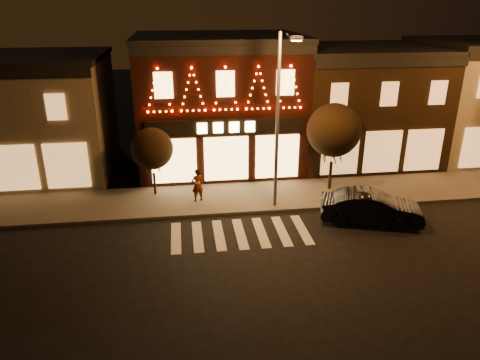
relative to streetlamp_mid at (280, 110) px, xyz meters
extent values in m
plane|color=black|center=(-2.25, -6.34, -5.30)|extent=(120.00, 120.00, 0.00)
cube|color=#47423D|center=(-0.25, 1.66, -5.22)|extent=(44.00, 4.00, 0.15)
cube|color=brown|center=(-15.25, 7.66, -1.80)|extent=(12.00, 8.00, 7.00)
cube|color=black|center=(-2.25, 7.66, -1.30)|extent=(10.00, 8.00, 8.00)
cube|color=black|center=(-2.25, 7.66, 2.85)|extent=(10.20, 8.20, 0.30)
cube|color=black|center=(-2.25, 3.61, 2.45)|extent=(10.00, 0.25, 0.50)
cube|color=black|center=(-2.25, 3.56, -1.70)|extent=(9.00, 0.15, 0.90)
cube|color=#FFD87F|center=(-2.25, 3.46, -1.70)|extent=(3.40, 0.08, 0.60)
cube|color=black|center=(7.25, 7.66, -1.70)|extent=(9.00, 8.00, 7.20)
cube|color=black|center=(7.25, 7.66, 2.05)|extent=(9.20, 8.20, 0.30)
cube|color=black|center=(7.25, 3.61, 1.65)|extent=(9.00, 0.25, 0.50)
cylinder|color=#59595E|center=(-0.05, 0.26, -0.76)|extent=(0.18, 0.18, 8.77)
cylinder|color=#59595E|center=(0.12, -0.61, 3.51)|extent=(0.44, 1.74, 0.11)
cube|color=#59595E|center=(0.28, -1.47, 3.46)|extent=(0.60, 0.41, 0.20)
cube|color=orange|center=(0.28, -1.47, 3.34)|extent=(0.45, 0.29, 0.05)
cylinder|color=black|center=(-6.37, 2.60, -4.53)|extent=(0.14, 0.14, 1.24)
sphere|color=black|center=(-6.37, 2.60, -2.49)|extent=(2.27, 2.27, 2.27)
cylinder|color=black|center=(3.52, 2.05, -4.34)|extent=(0.18, 0.18, 1.62)
sphere|color=black|center=(3.52, 2.05, -1.68)|extent=(2.96, 2.96, 2.96)
imported|color=black|center=(4.25, -2.06, -4.50)|extent=(5.15, 3.02, 1.60)
imported|color=gray|center=(-4.05, 1.37, -4.24)|extent=(0.77, 0.64, 1.82)
camera|label=1|loc=(-4.80, -21.03, 4.96)|focal=33.86mm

